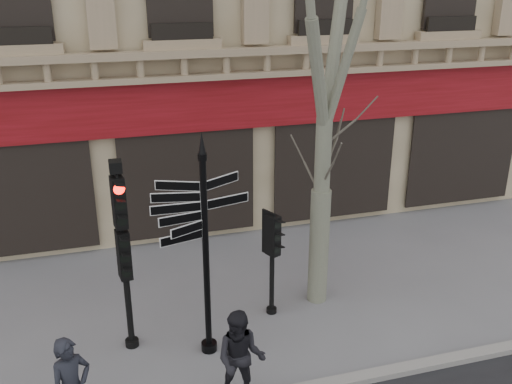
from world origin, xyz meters
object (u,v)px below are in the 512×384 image
traffic_signal_main (122,235)px  pedestrian_b (241,359)px  traffic_signal_secondary (272,246)px  fingerpost (204,211)px

traffic_signal_main → pedestrian_b: size_ratio=2.18×
traffic_signal_main → traffic_signal_secondary: size_ratio=1.67×
fingerpost → traffic_signal_secondary: bearing=26.5°
fingerpost → traffic_signal_secondary: fingerpost is taller
pedestrian_b → fingerpost: bearing=120.8°
fingerpost → pedestrian_b: size_ratio=2.50×
traffic_signal_secondary → pedestrian_b: traffic_signal_secondary is taller
fingerpost → traffic_signal_main: 1.56m
traffic_signal_main → pedestrian_b: bearing=-59.6°
pedestrian_b → traffic_signal_main: bearing=150.5°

